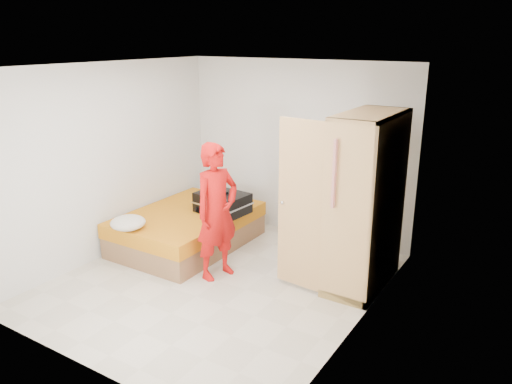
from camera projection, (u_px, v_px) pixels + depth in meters
The scene contains 7 objects.
room at pixel (216, 181), 5.80m from camera, with size 4.00×4.02×2.60m.
bed at pixel (188, 229), 7.20m from camera, with size 1.42×2.02×0.50m.
wardrobe at pixel (360, 206), 5.85m from camera, with size 1.17×1.20×2.10m.
person at pixel (217, 211), 6.10m from camera, with size 0.62×0.41×1.71m, color red.
suitcase at pixel (222, 203), 7.10m from camera, with size 0.77×0.60×0.31m.
round_cushion at pixel (128, 223), 6.49m from camera, with size 0.46×0.46×0.17m, color white.
pillow at pixel (232, 196), 7.69m from camera, with size 0.56×0.29×0.10m, color white.
Camera 1 is at (3.35, -4.47, 2.91)m, focal length 35.00 mm.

